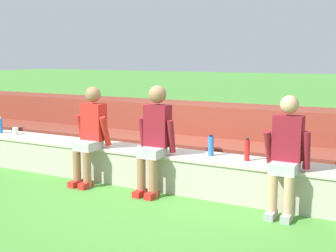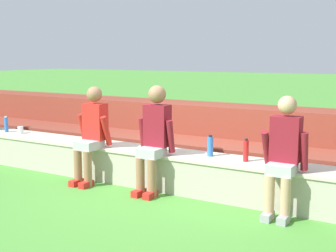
{
  "view_description": "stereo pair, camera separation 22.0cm",
  "coord_description": "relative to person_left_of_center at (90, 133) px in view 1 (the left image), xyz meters",
  "views": [
    {
      "loc": [
        2.66,
        -4.86,
        1.75
      ],
      "look_at": [
        -0.04,
        0.26,
        0.84
      ],
      "focal_mm": 47.83,
      "sensor_mm": 36.0,
      "label": 1
    },
    {
      "loc": [
        2.85,
        -4.76,
        1.75
      ],
      "look_at": [
        -0.04,
        0.26,
        0.84
      ],
      "focal_mm": 47.83,
      "sensor_mm": 36.0,
      "label": 2
    }
  ],
  "objects": [
    {
      "name": "plastic_cup_right_end",
      "position": [
        -1.75,
        0.31,
        -0.16
      ],
      "size": [
        0.09,
        0.09,
        0.12
      ],
      "primitive_type": "cylinder",
      "color": "white",
      "rests_on": "stone_seating_wall"
    },
    {
      "name": "water_bottle_mid_right",
      "position": [
        1.64,
        0.34,
        -0.09
      ],
      "size": [
        0.08,
        0.08,
        0.27
      ],
      "color": "blue",
      "rests_on": "stone_seating_wall"
    },
    {
      "name": "ground_plane",
      "position": [
        1.09,
        0.03,
        -0.71
      ],
      "size": [
        80.0,
        80.0,
        0.0
      ],
      "primitive_type": "plane",
      "color": "#4C9338"
    },
    {
      "name": "water_bottle_near_right",
      "position": [
        -2.06,
        0.29,
        -0.09
      ],
      "size": [
        0.06,
        0.06,
        0.27
      ],
      "color": "blue",
      "rests_on": "stone_seating_wall"
    },
    {
      "name": "person_right_of_center",
      "position": [
        2.66,
        0.01,
        -0.01
      ],
      "size": [
        0.5,
        0.5,
        1.32
      ],
      "color": "tan",
      "rests_on": "ground"
    },
    {
      "name": "water_bottle_mid_left",
      "position": [
        2.13,
        0.29,
        -0.08
      ],
      "size": [
        0.06,
        0.06,
        0.28
      ],
      "color": "red",
      "rests_on": "stone_seating_wall"
    },
    {
      "name": "stone_seating_wall",
      "position": [
        1.09,
        0.3,
        -0.44
      ],
      "size": [
        9.66,
        0.57,
        0.49
      ],
      "color": "#B7AF9E",
      "rests_on": "ground"
    },
    {
      "name": "person_center",
      "position": [
        0.99,
        0.03,
        0.03
      ],
      "size": [
        0.5,
        0.54,
        1.38
      ],
      "color": "#996B4C",
      "rests_on": "ground"
    },
    {
      "name": "brick_bleachers",
      "position": [
        1.09,
        1.7,
        -0.3
      ],
      "size": [
        11.97,
        1.49,
        0.96
      ],
      "color": "brown",
      "rests_on": "ground"
    },
    {
      "name": "person_left_of_center",
      "position": [
        0.0,
        0.0,
        0.0
      ],
      "size": [
        0.49,
        0.54,
        1.33
      ],
      "color": "#996B4C",
      "rests_on": "ground"
    }
  ]
}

